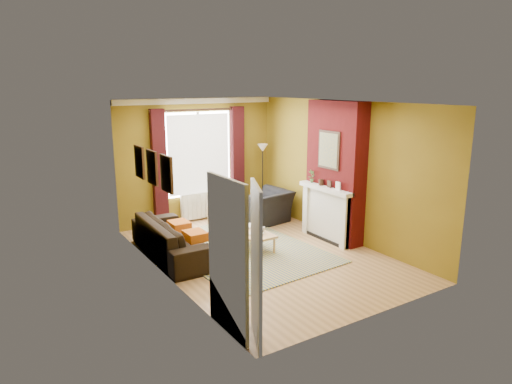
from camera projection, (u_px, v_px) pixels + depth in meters
ground at (263, 254)px, 8.55m from camera, size 5.50×5.50×0.00m
room_walls at (283, 176)px, 8.79m from camera, size 3.82×5.54×2.83m
striped_rug at (241, 249)px, 8.79m from camera, size 2.69×3.58×0.02m
sofa at (174, 238)px, 8.41m from camera, size 0.98×2.37×0.69m
armchair at (263, 207)px, 10.41m from camera, size 1.27×1.15×0.74m
coffee_table at (250, 233)px, 8.76m from camera, size 0.57×1.09×0.36m
wicker_stool at (215, 215)px, 10.33m from camera, size 0.35×0.35×0.43m
floor_lamp at (263, 159)px, 11.02m from camera, size 0.31×0.31×1.70m
book_a at (254, 236)px, 8.45m from camera, size 0.32×0.33×0.03m
book_b at (243, 226)px, 9.03m from camera, size 0.34×0.38×0.02m
mug at (262, 229)px, 8.68m from camera, size 0.13×0.13×0.10m
tv_remote at (245, 229)px, 8.84m from camera, size 0.10×0.18×0.02m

